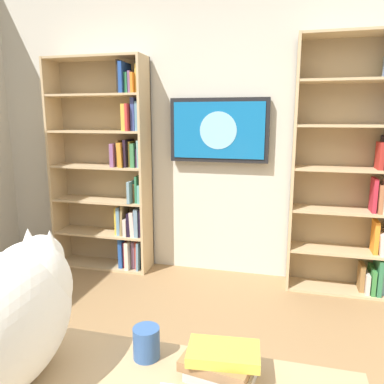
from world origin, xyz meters
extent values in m
cube|color=beige|center=(0.00, -2.23, 1.35)|extent=(4.52, 0.06, 2.70)
cube|color=tan|center=(-0.65, -2.04, 1.03)|extent=(0.02, 0.28, 2.06)
cube|color=tan|center=(-1.10, -2.17, 1.03)|extent=(0.93, 0.01, 2.06)
cube|color=tan|center=(-1.10, -2.04, 0.01)|extent=(0.88, 0.27, 0.02)
cube|color=tan|center=(-1.10, -2.04, 0.35)|extent=(0.88, 0.27, 0.02)
cube|color=tan|center=(-1.10, -2.04, 0.69)|extent=(0.88, 0.27, 0.02)
cube|color=tan|center=(-1.10, -2.04, 1.03)|extent=(0.88, 0.27, 0.02)
cube|color=tan|center=(-1.10, -2.04, 1.37)|extent=(0.88, 0.27, 0.02)
cube|color=tan|center=(-1.10, -2.04, 1.71)|extent=(0.88, 0.27, 0.02)
cube|color=tan|center=(-1.10, -2.04, 2.05)|extent=(0.88, 0.27, 0.02)
cube|color=#6A9DA8|center=(-1.40, -2.05, 0.16)|extent=(0.03, 0.16, 0.28)
cube|color=#2F744B|center=(-1.37, -2.03, 0.17)|extent=(0.03, 0.23, 0.30)
cube|color=#37803D|center=(-1.32, -2.04, 0.12)|extent=(0.03, 0.22, 0.21)
cube|color=beige|center=(-1.28, -2.02, 0.10)|extent=(0.03, 0.18, 0.16)
cube|color=olive|center=(-1.25, -2.05, 0.14)|extent=(0.04, 0.14, 0.23)
cube|color=beige|center=(-1.36, -2.04, 0.45)|extent=(0.05, 0.23, 0.18)
cube|color=orange|center=(-1.32, -2.03, 0.49)|extent=(0.04, 0.15, 0.27)
cube|color=silver|center=(-1.34, -2.03, 0.83)|extent=(0.03, 0.20, 0.27)
cube|color=#A46441|center=(-1.31, -2.04, 0.81)|extent=(0.03, 0.23, 0.22)
cube|color=#BF2739|center=(-1.28, -2.03, 0.84)|extent=(0.03, 0.16, 0.27)
cube|color=#AE2A24|center=(-1.29, -2.03, 1.15)|extent=(0.03, 0.17, 0.21)
cube|color=tan|center=(0.64, -2.04, 0.98)|extent=(0.02, 0.28, 1.97)
cube|color=tan|center=(1.56, -2.04, 0.98)|extent=(0.02, 0.28, 1.97)
cube|color=tan|center=(1.10, -2.17, 0.98)|extent=(0.94, 0.01, 1.97)
cube|color=tan|center=(1.10, -2.04, 0.01)|extent=(0.89, 0.27, 0.02)
cube|color=tan|center=(1.10, -2.04, 0.33)|extent=(0.89, 0.27, 0.02)
cube|color=tan|center=(1.10, -2.04, 0.66)|extent=(0.89, 0.27, 0.02)
cube|color=tan|center=(1.10, -2.04, 0.98)|extent=(0.89, 0.27, 0.02)
cube|color=tan|center=(1.10, -2.04, 1.31)|extent=(0.89, 0.27, 0.02)
cube|color=tan|center=(1.10, -2.04, 1.63)|extent=(0.89, 0.27, 0.02)
cube|color=tan|center=(1.10, -2.04, 1.96)|extent=(0.89, 0.27, 0.02)
cube|color=black|center=(0.68, -2.04, 0.16)|extent=(0.03, 0.12, 0.28)
cube|color=#648EA8|center=(0.71, -2.04, 0.16)|extent=(0.03, 0.23, 0.27)
cube|color=#B83F32|center=(0.74, -2.05, 0.15)|extent=(0.02, 0.17, 0.27)
cube|color=slate|center=(0.77, -2.04, 0.15)|extent=(0.03, 0.14, 0.26)
cube|color=beige|center=(0.81, -2.03, 0.15)|extent=(0.04, 0.23, 0.26)
cube|color=#B5273A|center=(0.86, -2.04, 0.14)|extent=(0.03, 0.14, 0.25)
cube|color=#234D9C|center=(0.89, -2.03, 0.16)|extent=(0.04, 0.15, 0.28)
cube|color=black|center=(0.68, -2.03, 0.48)|extent=(0.04, 0.17, 0.27)
cube|color=#6D8EA9|center=(0.72, -2.04, 0.48)|extent=(0.04, 0.22, 0.27)
cube|color=beige|center=(0.76, -2.03, 0.46)|extent=(0.05, 0.18, 0.23)
cube|color=black|center=(0.80, -2.03, 0.45)|extent=(0.03, 0.18, 0.22)
cube|color=beige|center=(0.83, -2.04, 0.43)|extent=(0.03, 0.22, 0.16)
cube|color=olive|center=(0.87, -2.03, 0.49)|extent=(0.04, 0.16, 0.29)
cube|color=#638FAE|center=(0.90, -2.04, 0.48)|extent=(0.03, 0.18, 0.27)
cube|color=gold|center=(0.93, -2.04, 0.47)|extent=(0.02, 0.13, 0.26)
cube|color=#59A59D|center=(0.68, -2.02, 0.75)|extent=(0.03, 0.19, 0.17)
cube|color=#2E7A4F|center=(0.71, -2.02, 0.79)|extent=(0.02, 0.16, 0.24)
cube|color=olive|center=(0.74, -2.05, 0.75)|extent=(0.02, 0.14, 0.17)
cube|color=#7299AB|center=(0.77, -2.02, 0.77)|extent=(0.03, 0.24, 0.20)
cube|color=#6FA29D|center=(0.68, -2.04, 1.11)|extent=(0.03, 0.19, 0.24)
cube|color=#784A8B|center=(0.70, -2.04, 1.08)|extent=(0.02, 0.15, 0.17)
cube|color=#3B7D4A|center=(0.74, -2.04, 1.10)|extent=(0.04, 0.19, 0.21)
cube|color=gold|center=(0.78, -2.05, 1.11)|extent=(0.02, 0.12, 0.23)
cube|color=black|center=(0.81, -2.05, 1.12)|extent=(0.02, 0.20, 0.25)
cube|color=orange|center=(0.85, -2.03, 1.10)|extent=(0.04, 0.22, 0.22)
cube|color=olive|center=(0.89, -2.05, 1.11)|extent=(0.02, 0.16, 0.24)
cube|color=#865484|center=(0.93, -2.04, 1.10)|extent=(0.04, 0.22, 0.21)
cube|color=#5B8CA9|center=(0.68, -2.03, 1.45)|extent=(0.04, 0.16, 0.25)
cube|color=#37468B|center=(0.72, -2.03, 1.46)|extent=(0.03, 0.16, 0.29)
cube|color=#C03231|center=(0.76, -2.03, 1.44)|extent=(0.02, 0.24, 0.24)
cube|color=gold|center=(0.80, -2.04, 1.43)|extent=(0.04, 0.21, 0.23)
cube|color=gold|center=(0.68, -2.04, 1.76)|extent=(0.03, 0.15, 0.24)
cube|color=orange|center=(0.71, -2.02, 1.73)|extent=(0.02, 0.19, 0.17)
cube|color=#7D5181|center=(0.75, -2.04, 1.73)|extent=(0.02, 0.17, 0.19)
cube|color=#2E7E4E|center=(0.78, -2.04, 1.73)|extent=(0.03, 0.17, 0.18)
cube|color=#22499D|center=(0.81, -2.03, 1.77)|extent=(0.03, 0.21, 0.26)
cube|color=black|center=(0.85, -2.02, 1.78)|extent=(0.02, 0.14, 0.28)
cube|color=black|center=(-0.01, -2.15, 1.32)|extent=(0.87, 0.06, 0.56)
cube|color=#146BB2|center=(-0.01, -2.12, 1.32)|extent=(0.80, 0.01, 0.49)
cylinder|color=#8CCCEA|center=(-0.01, -2.11, 1.32)|extent=(0.32, 0.00, 0.32)
ellipsoid|color=white|center=(0.09, 0.39, 0.91)|extent=(0.26, 0.46, 0.37)
ellipsoid|color=white|center=(0.09, 0.28, 0.96)|extent=(0.22, 0.25, 0.28)
sphere|color=white|center=(0.09, 0.23, 1.03)|extent=(0.13, 0.13, 0.13)
cone|color=white|center=(0.05, 0.23, 1.08)|extent=(0.06, 0.06, 0.07)
cone|color=white|center=(0.12, 0.23, 1.08)|extent=(0.06, 0.06, 0.07)
cone|color=beige|center=(0.05, 0.23, 1.07)|extent=(0.03, 0.03, 0.05)
cone|color=beige|center=(0.12, 0.23, 1.07)|extent=(0.03, 0.03, 0.05)
cylinder|color=#335999|center=(-0.22, 0.18, 0.77)|extent=(0.08, 0.08, 0.10)
cube|color=beige|center=(-0.45, 0.21, 0.74)|extent=(0.20, 0.16, 0.03)
cube|color=#996B42|center=(-0.44, 0.21, 0.77)|extent=(0.21, 0.16, 0.03)
cube|color=gold|center=(-0.46, 0.21, 0.80)|extent=(0.21, 0.14, 0.03)
camera|label=1|loc=(-0.60, 1.12, 1.43)|focal=34.95mm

